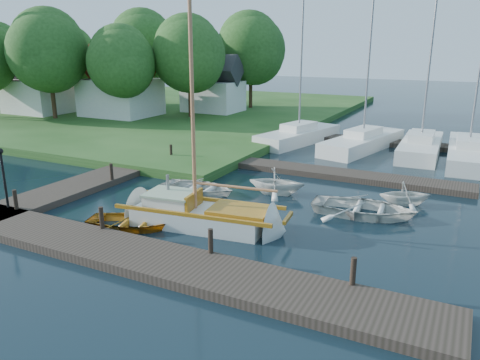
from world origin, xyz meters
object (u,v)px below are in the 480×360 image
at_px(tree_3, 189,54).
at_px(lamp_post, 3,170).
at_px(sailboat, 204,217).
at_px(tender_b, 277,180).
at_px(house_b, 39,88).
at_px(house_c, 213,89).
at_px(mooring_post_2, 211,241).
at_px(marina_boat_0, 299,135).
at_px(tree_2, 122,62).
at_px(mooring_post_0, 15,200).
at_px(tender_d, 406,192).
at_px(tree_4, 143,47).
at_px(marina_boat_2, 421,145).
at_px(mooring_post_3, 353,271).
at_px(mooring_post_5, 171,151).
at_px(mooring_post_4, 111,172).
at_px(tender_a, 198,186).
at_px(house_a, 120,87).
at_px(tree_1, 48,51).
at_px(tender_c, 364,206).
at_px(tree_7, 251,49).
at_px(marina_boat_3, 468,151).
at_px(dinghy, 131,219).
at_px(marina_boat_1, 363,141).
at_px(mooring_post_1, 102,218).
at_px(tree_5, 70,56).

bearing_deg(tree_3, lamp_post, -75.41).
relative_size(lamp_post, sailboat, 0.25).
relative_size(tender_b, house_b, 0.44).
bearing_deg(house_c, sailboat, -60.69).
distance_m(tender_b, house_c, 24.57).
height_order(mooring_post_2, marina_boat_0, marina_boat_0).
bearing_deg(tree_2, mooring_post_0, -61.14).
height_order(tender_d, tree_4, tree_4).
bearing_deg(marina_boat_2, mooring_post_3, 179.55).
xyz_separation_m(mooring_post_5, tree_2, (-11.00, 9.05, 4.55)).
bearing_deg(mooring_post_4, marina_boat_0, 71.88).
distance_m(tender_a, house_a, 23.21).
bearing_deg(tree_1, tender_a, -27.63).
bearing_deg(tender_a, house_a, 46.58).
distance_m(mooring_post_4, sailboat, 7.22).
bearing_deg(tender_a, tender_c, -88.55).
bearing_deg(mooring_post_3, tree_2, 141.56).
relative_size(house_a, tree_7, 0.67).
xyz_separation_m(tree_1, tree_4, (2.00, 10.00, 0.28)).
height_order(mooring_post_5, marina_boat_0, marina_boat_0).
bearing_deg(mooring_post_5, marina_boat_3, 29.22).
height_order(tender_d, marina_boat_3, marina_boat_3).
distance_m(lamp_post, tender_d, 16.57).
relative_size(dinghy, tree_4, 0.35).
xyz_separation_m(mooring_post_0, mooring_post_3, (13.50, 0.00, 0.00)).
bearing_deg(marina_boat_1, tree_3, 88.44).
relative_size(mooring_post_5, dinghy, 0.24).
xyz_separation_m(mooring_post_5, tree_4, (-15.00, 17.05, 5.67)).
distance_m(mooring_post_0, tender_d, 16.09).
relative_size(marina_boat_0, marina_boat_3, 0.95).
height_order(tender_d, tree_7, tree_7).
distance_m(mooring_post_2, marina_boat_3, 19.77).
distance_m(sailboat, house_c, 28.19).
bearing_deg(marina_boat_3, tender_d, 165.82).
bearing_deg(marina_boat_3, dinghy, 145.76).
distance_m(mooring_post_3, tree_1, 34.92).
height_order(tender_a, tree_1, tree_1).
height_order(mooring_post_1, marina_boat_3, marina_boat_3).
xyz_separation_m(mooring_post_3, tree_7, (-18.00, 31.05, 5.50)).
xyz_separation_m(mooring_post_3, marina_boat_1, (-3.96, 18.77, -0.14)).
bearing_deg(marina_boat_2, tender_d, -178.49).
height_order(mooring_post_1, marina_boat_0, marina_boat_0).
xyz_separation_m(tender_b, tree_7, (-12.67, 23.67, 5.53)).
xyz_separation_m(tree_4, tree_5, (-8.00, -2.00, -0.95)).
relative_size(tree_2, tree_5, 0.97).
bearing_deg(house_b, marina_boat_1, -0.44).
bearing_deg(mooring_post_5, mooring_post_4, -90.00).
relative_size(marina_boat_3, house_a, 1.86).
bearing_deg(mooring_post_1, tree_1, 140.92).
bearing_deg(mooring_post_5, lamp_post, -95.71).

